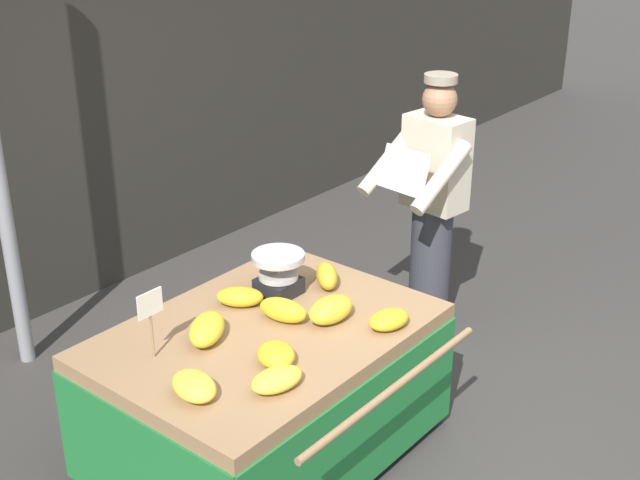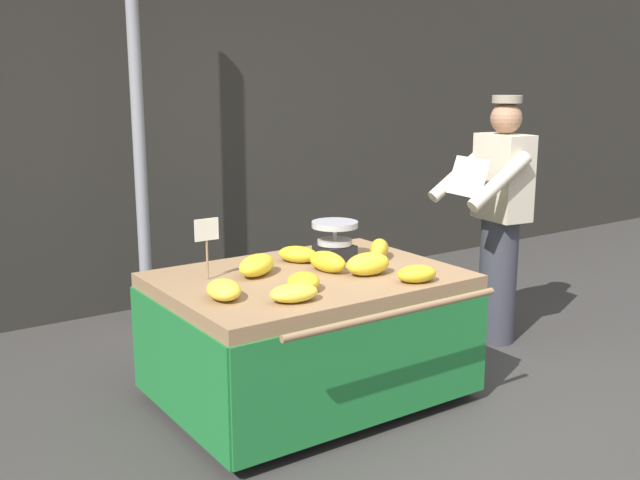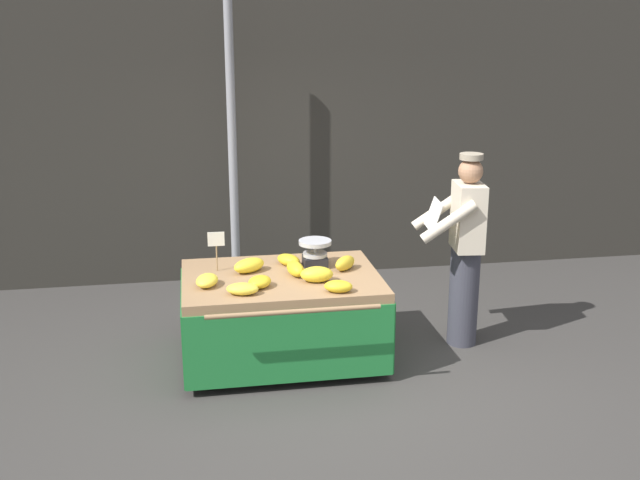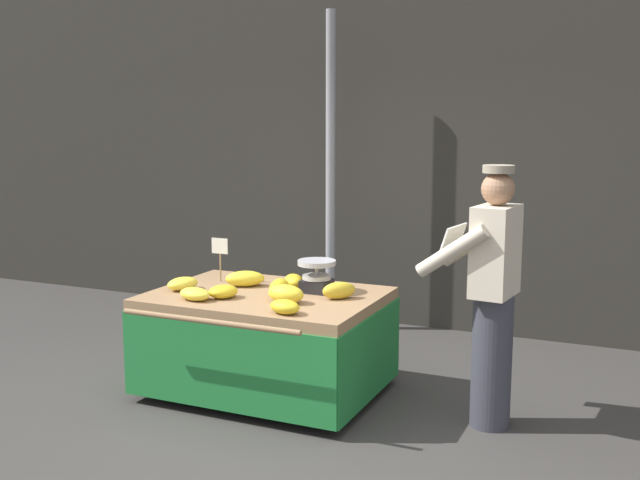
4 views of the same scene
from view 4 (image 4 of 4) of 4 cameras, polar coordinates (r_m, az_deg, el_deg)
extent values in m
plane|color=#383533|center=(5.07, -2.08, -14.04)|extent=(60.00, 60.00, 0.00)
cube|color=#2D2B26|center=(7.31, 7.83, 9.71)|extent=(16.00, 0.24, 4.17)
cylinder|color=gray|center=(7.07, 0.80, 5.06)|extent=(0.09, 0.09, 2.99)
cube|color=#93704C|center=(5.47, -4.14, -4.47)|extent=(1.63, 1.18, 0.08)
cylinder|color=black|center=(5.93, -10.40, -7.09)|extent=(0.05, 0.71, 0.71)
cylinder|color=#B7B7BC|center=(5.95, -10.64, -7.05)|extent=(0.01, 0.13, 0.13)
cylinder|color=black|center=(5.27, 3.03, -9.02)|extent=(0.05, 0.71, 0.71)
cylinder|color=#B7B7BC|center=(5.26, 3.34, -9.06)|extent=(0.01, 0.13, 0.13)
cylinder|color=#4C4742|center=(6.00, -1.78, -6.93)|extent=(0.05, 0.05, 0.67)
cube|color=#1E7233|center=(5.07, -7.30, -9.60)|extent=(1.63, 0.02, 0.60)
cube|color=#1E7233|center=(6.06, -1.45, -6.41)|extent=(1.63, 0.02, 0.60)
cube|color=#1E7233|center=(5.97, -11.04, -6.82)|extent=(0.02, 1.18, 0.60)
cube|color=#1E7233|center=(5.24, 3.86, -8.94)|extent=(0.02, 1.18, 0.60)
cylinder|color=#93704C|center=(4.82, -8.50, -6.15)|extent=(1.30, 0.04, 0.04)
cube|color=black|center=(5.48, -0.25, -3.50)|extent=(0.20, 0.20, 0.09)
cylinder|color=#B7B7BC|center=(5.46, -0.25, -2.48)|extent=(0.02, 0.02, 0.11)
cylinder|color=#B7B7BC|center=(5.44, -0.25, -1.73)|extent=(0.28, 0.28, 0.03)
cylinder|color=#B7B7BC|center=(5.47, -0.25, -2.84)|extent=(0.21, 0.21, 0.03)
cylinder|color=#997A51|center=(5.88, -7.58, -2.08)|extent=(0.01, 0.01, 0.22)
cube|color=white|center=(5.84, -7.63, -0.45)|extent=(0.14, 0.01, 0.12)
ellipsoid|color=yellow|center=(5.69, -5.72, -2.94)|extent=(0.33, 0.29, 0.12)
ellipsoid|color=yellow|center=(5.15, -2.61, -4.11)|extent=(0.28, 0.18, 0.13)
ellipsoid|color=gold|center=(5.26, 1.45, -3.86)|extent=(0.25, 0.25, 0.12)
ellipsoid|color=gold|center=(4.87, -2.69, -5.09)|extent=(0.25, 0.20, 0.09)
ellipsoid|color=yellow|center=(5.63, -10.40, -3.28)|extent=(0.23, 0.29, 0.10)
ellipsoid|color=gold|center=(5.38, -3.12, -3.60)|extent=(0.17, 0.28, 0.12)
ellipsoid|color=yellow|center=(5.30, -9.49, -4.07)|extent=(0.28, 0.20, 0.09)
ellipsoid|color=gold|center=(5.33, -7.37, -3.91)|extent=(0.26, 0.27, 0.09)
ellipsoid|color=gold|center=(5.63, -2.00, -3.12)|extent=(0.25, 0.28, 0.10)
cylinder|color=#383842|center=(5.07, 12.91, -8.97)|extent=(0.26, 0.26, 0.88)
cube|color=beige|center=(4.89, 13.21, -0.81)|extent=(0.27, 0.40, 0.58)
sphere|color=#9E7051|center=(4.84, 13.38, 3.80)|extent=(0.21, 0.21, 0.21)
cylinder|color=gray|center=(4.83, 13.43, 5.27)|extent=(0.20, 0.20, 0.05)
cylinder|color=beige|center=(4.77, 10.00, -0.84)|extent=(0.48, 0.15, 0.37)
cylinder|color=beige|center=(5.16, 11.69, -0.15)|extent=(0.48, 0.15, 0.37)
cube|color=silver|center=(4.99, 9.94, -0.29)|extent=(0.13, 0.35, 0.25)
camera|label=1|loc=(5.66, -44.15, 15.10)|focal=47.39mm
camera|label=2|loc=(4.94, -50.67, 4.13)|focal=41.84mm
camera|label=3|loc=(3.52, -87.99, 13.30)|focal=42.14mm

